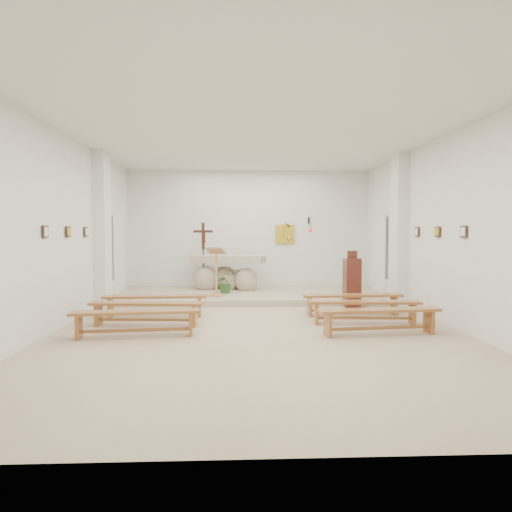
{
  "coord_description": "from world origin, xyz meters",
  "views": [
    {
      "loc": [
        -0.36,
        -8.35,
        1.71
      ],
      "look_at": [
        0.06,
        1.6,
        1.19
      ],
      "focal_mm": 32.0,
      "sensor_mm": 36.0,
      "label": 1
    }
  ],
  "objects_px": {
    "bench_left_second": "(146,308)",
    "bench_right_second": "(364,307)",
    "donation_pedestal": "(352,282)",
    "lectern": "(216,271)",
    "bench_left_third": "(136,317)",
    "bench_left_front": "(155,301)",
    "crucifix_stand": "(203,250)",
    "bench_right_third": "(379,315)",
    "bench_right_front": "(352,300)",
    "altar": "(227,275)"
  },
  "relations": [
    {
      "from": "crucifix_stand",
      "to": "bench_left_second",
      "type": "bearing_deg",
      "value": -118.92
    },
    {
      "from": "donation_pedestal",
      "to": "bench_left_second",
      "type": "xyz_separation_m",
      "value": [
        -4.27,
        -1.92,
        -0.24
      ]
    },
    {
      "from": "bench_right_second",
      "to": "bench_left_third",
      "type": "xyz_separation_m",
      "value": [
        -4.02,
        -0.89,
        0.0
      ]
    },
    {
      "from": "altar",
      "to": "donation_pedestal",
      "type": "relative_size",
      "value": 1.64
    },
    {
      "from": "crucifix_stand",
      "to": "bench_left_third",
      "type": "height_order",
      "value": "crucifix_stand"
    },
    {
      "from": "crucifix_stand",
      "to": "bench_right_third",
      "type": "bearing_deg",
      "value": -77.04
    },
    {
      "from": "lectern",
      "to": "bench_left_front",
      "type": "bearing_deg",
      "value": -100.31
    },
    {
      "from": "bench_left_front",
      "to": "bench_left_second",
      "type": "bearing_deg",
      "value": -91.59
    },
    {
      "from": "bench_right_second",
      "to": "lectern",
      "type": "bearing_deg",
      "value": 139.8
    },
    {
      "from": "bench_left_second",
      "to": "bench_left_third",
      "type": "height_order",
      "value": "same"
    },
    {
      "from": "lectern",
      "to": "bench_left_third",
      "type": "distance_m",
      "value": 3.88
    },
    {
      "from": "altar",
      "to": "bench_right_front",
      "type": "relative_size",
      "value": 1.02
    },
    {
      "from": "bench_right_front",
      "to": "altar",
      "type": "bearing_deg",
      "value": 126.97
    },
    {
      "from": "crucifix_stand",
      "to": "bench_right_second",
      "type": "height_order",
      "value": "crucifix_stand"
    },
    {
      "from": "bench_left_front",
      "to": "bench_left_second",
      "type": "relative_size",
      "value": 0.99
    },
    {
      "from": "bench_left_third",
      "to": "bench_right_front",
      "type": "bearing_deg",
      "value": 18.66
    },
    {
      "from": "bench_right_second",
      "to": "bench_left_third",
      "type": "distance_m",
      "value": 4.12
    },
    {
      "from": "lectern",
      "to": "bench_left_third",
      "type": "relative_size",
      "value": 0.59
    },
    {
      "from": "bench_left_third",
      "to": "bench_left_second",
      "type": "bearing_deg",
      "value": 84.71
    },
    {
      "from": "lectern",
      "to": "bench_left_front",
      "type": "relative_size",
      "value": 0.59
    },
    {
      "from": "altar",
      "to": "bench_right_front",
      "type": "xyz_separation_m",
      "value": [
        2.64,
        -3.23,
        -0.22
      ]
    },
    {
      "from": "altar",
      "to": "bench_right_second",
      "type": "height_order",
      "value": "altar"
    },
    {
      "from": "donation_pedestal",
      "to": "bench_right_second",
      "type": "bearing_deg",
      "value": -100.51
    },
    {
      "from": "bench_right_front",
      "to": "bench_right_second",
      "type": "height_order",
      "value": "same"
    },
    {
      "from": "lectern",
      "to": "crucifix_stand",
      "type": "relative_size",
      "value": 0.67
    },
    {
      "from": "donation_pedestal",
      "to": "bench_left_third",
      "type": "xyz_separation_m",
      "value": [
        -4.27,
        -2.81,
        -0.24
      ]
    },
    {
      "from": "crucifix_stand",
      "to": "donation_pedestal",
      "type": "xyz_separation_m",
      "value": [
        3.55,
        -2.4,
        -0.64
      ]
    },
    {
      "from": "crucifix_stand",
      "to": "bench_right_second",
      "type": "bearing_deg",
      "value": -71.98
    },
    {
      "from": "bench_left_third",
      "to": "bench_right_third",
      "type": "height_order",
      "value": "same"
    },
    {
      "from": "crucifix_stand",
      "to": "donation_pedestal",
      "type": "bearing_deg",
      "value": -53.42
    },
    {
      "from": "bench_right_front",
      "to": "bench_left_front",
      "type": "bearing_deg",
      "value": 177.71
    },
    {
      "from": "altar",
      "to": "bench_left_front",
      "type": "height_order",
      "value": "altar"
    },
    {
      "from": "lectern",
      "to": "bench_right_front",
      "type": "relative_size",
      "value": 0.59
    },
    {
      "from": "donation_pedestal",
      "to": "bench_right_second",
      "type": "relative_size",
      "value": 0.62
    },
    {
      "from": "altar",
      "to": "donation_pedestal",
      "type": "height_order",
      "value": "donation_pedestal"
    },
    {
      "from": "bench_left_second",
      "to": "bench_left_third",
      "type": "bearing_deg",
      "value": -85.59
    },
    {
      "from": "altar",
      "to": "lectern",
      "type": "height_order",
      "value": "lectern"
    },
    {
      "from": "crucifix_stand",
      "to": "bench_right_third",
      "type": "relative_size",
      "value": 0.88
    },
    {
      "from": "crucifix_stand",
      "to": "donation_pedestal",
      "type": "height_order",
      "value": "crucifix_stand"
    },
    {
      "from": "bench_left_second",
      "to": "bench_left_third",
      "type": "relative_size",
      "value": 1.0
    },
    {
      "from": "lectern",
      "to": "bench_left_third",
      "type": "xyz_separation_m",
      "value": [
        -1.14,
        -3.69,
        -0.43
      ]
    },
    {
      "from": "bench_left_second",
      "to": "bench_right_second",
      "type": "distance_m",
      "value": 4.02
    },
    {
      "from": "bench_right_second",
      "to": "bench_left_third",
      "type": "relative_size",
      "value": 1.0
    },
    {
      "from": "bench_left_front",
      "to": "bench_right_third",
      "type": "height_order",
      "value": "same"
    },
    {
      "from": "altar",
      "to": "donation_pedestal",
      "type": "xyz_separation_m",
      "value": [
        2.89,
        -2.2,
        0.03
      ]
    },
    {
      "from": "lectern",
      "to": "bench_left_second",
      "type": "relative_size",
      "value": 0.59
    },
    {
      "from": "donation_pedestal",
      "to": "bench_left_front",
      "type": "height_order",
      "value": "donation_pedestal"
    },
    {
      "from": "altar",
      "to": "bench_right_second",
      "type": "distance_m",
      "value": 4.9
    },
    {
      "from": "bench_right_third",
      "to": "bench_right_second",
      "type": "bearing_deg",
      "value": 83.94
    },
    {
      "from": "bench_left_third",
      "to": "bench_right_third",
      "type": "relative_size",
      "value": 1.0
    }
  ]
}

